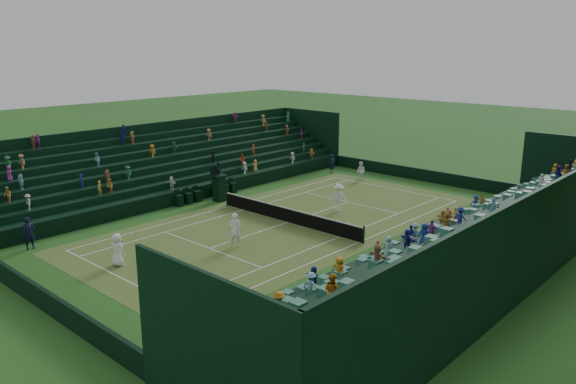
% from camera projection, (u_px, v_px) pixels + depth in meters
% --- Properties ---
extents(ground, '(160.00, 160.00, 0.00)m').
position_uv_depth(ground, '(288.00, 223.00, 35.40)').
color(ground, '#22581B').
rests_on(ground, ground).
extents(court_surface, '(12.97, 26.77, 0.01)m').
position_uv_depth(court_surface, '(288.00, 223.00, 35.40)').
color(court_surface, '#2A6521').
rests_on(court_surface, ground).
extents(perimeter_wall_north, '(17.17, 0.20, 1.00)m').
position_uv_depth(perimeter_wall_north, '(417.00, 174.00, 46.59)').
color(perimeter_wall_north, black).
rests_on(perimeter_wall_north, ground).
extents(perimeter_wall_south, '(17.17, 0.20, 1.00)m').
position_uv_depth(perimeter_wall_south, '(37.00, 295.00, 23.96)').
color(perimeter_wall_south, black).
rests_on(perimeter_wall_south, ground).
extents(perimeter_wall_east, '(0.20, 31.77, 1.00)m').
position_uv_depth(perimeter_wall_east, '(406.00, 247.00, 29.72)').
color(perimeter_wall_east, black).
rests_on(perimeter_wall_east, ground).
extents(perimeter_wall_west, '(0.20, 31.77, 1.00)m').
position_uv_depth(perimeter_wall_west, '(202.00, 192.00, 40.83)').
color(perimeter_wall_west, black).
rests_on(perimeter_wall_west, ground).
extents(north_grandstand, '(6.60, 32.00, 4.90)m').
position_uv_depth(north_grandstand, '(483.00, 247.00, 26.72)').
color(north_grandstand, black).
rests_on(north_grandstand, ground).
extents(south_grandstand, '(6.60, 32.00, 4.90)m').
position_uv_depth(south_grandstand, '(167.00, 170.00, 43.30)').
color(south_grandstand, black).
rests_on(south_grandstand, ground).
extents(tennis_net, '(11.67, 0.10, 1.06)m').
position_uv_depth(tennis_net, '(288.00, 215.00, 35.27)').
color(tennis_net, black).
rests_on(tennis_net, ground).
extents(umpire_chair, '(0.91, 0.91, 2.86)m').
position_uv_depth(umpire_chair, '(219.00, 184.00, 40.08)').
color(umpire_chair, black).
rests_on(umpire_chair, ground).
extents(courtside_chairs, '(0.52, 5.49, 1.13)m').
position_uv_depth(courtside_chairs, '(207.00, 193.00, 40.78)').
color(courtside_chairs, black).
rests_on(courtside_chairs, ground).
extents(player_near_west, '(0.92, 0.69, 1.70)m').
position_uv_depth(player_near_west, '(117.00, 250.00, 28.26)').
color(player_near_west, white).
rests_on(player_near_west, ground).
extents(player_near_east, '(0.84, 0.84, 1.97)m').
position_uv_depth(player_near_east, '(235.00, 230.00, 30.85)').
color(player_near_east, white).
rests_on(player_near_east, ground).
extents(player_far_west, '(0.86, 0.72, 1.58)m').
position_uv_depth(player_far_west, '(361.00, 171.00, 46.24)').
color(player_far_west, white).
rests_on(player_far_west, ground).
extents(player_far_east, '(1.40, 1.31, 1.90)m').
position_uv_depth(player_far_east, '(338.00, 198.00, 37.64)').
color(player_far_east, white).
rests_on(player_far_east, ground).
extents(line_judge_north, '(0.42, 0.61, 1.62)m').
position_uv_depth(line_judge_north, '(332.00, 164.00, 49.18)').
color(line_judge_north, black).
rests_on(line_judge_north, ground).
extents(line_judge_south, '(0.45, 0.67, 1.82)m').
position_uv_depth(line_judge_south, '(29.00, 233.00, 30.59)').
color(line_judge_south, black).
rests_on(line_judge_south, ground).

